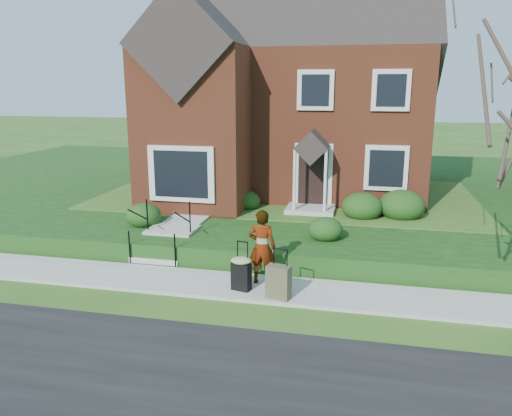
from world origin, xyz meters
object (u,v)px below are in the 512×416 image
(front_steps, at_px, (167,240))
(woman, at_px, (262,247))
(suitcase_olive, at_px, (279,282))
(suitcase_black, at_px, (241,271))

(front_steps, distance_m, woman, 3.54)
(woman, height_order, suitcase_olive, woman)
(front_steps, xyz_separation_m, suitcase_olive, (3.66, -2.39, -0.01))
(front_steps, bearing_deg, woman, -27.25)
(woman, height_order, suitcase_black, woman)
(front_steps, relative_size, suitcase_black, 1.72)
(suitcase_olive, bearing_deg, woman, 137.75)
(woman, bearing_deg, suitcase_black, 52.93)
(front_steps, height_order, suitcase_olive, front_steps)
(woman, bearing_deg, front_steps, -26.87)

